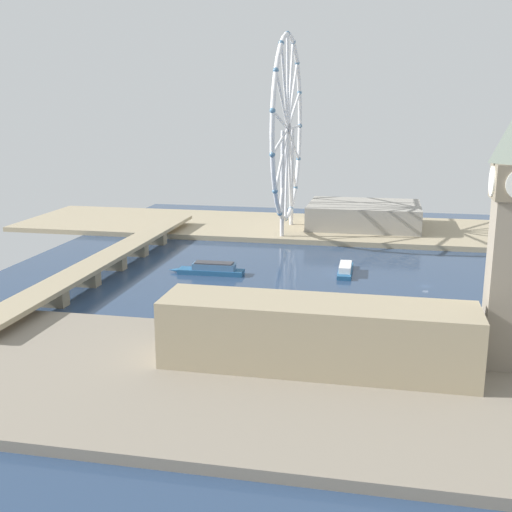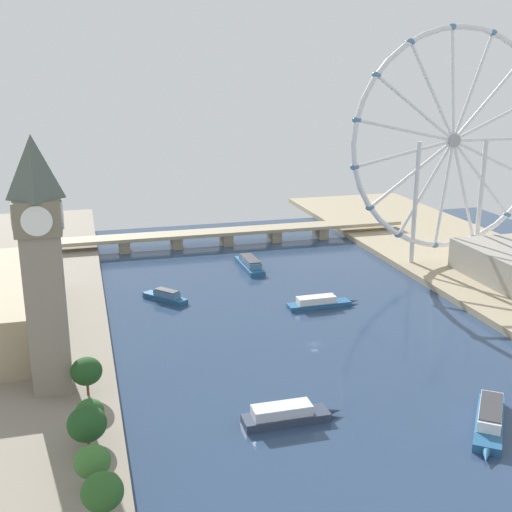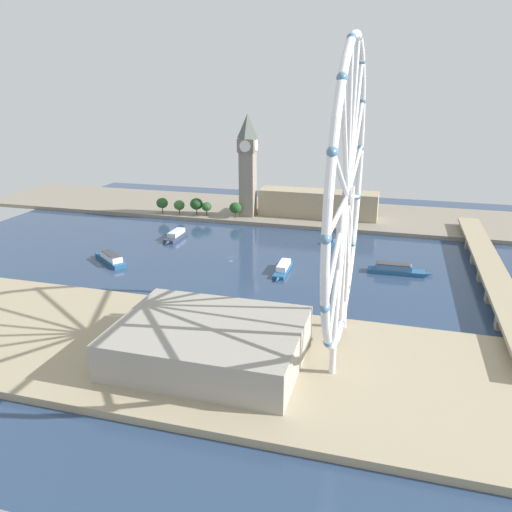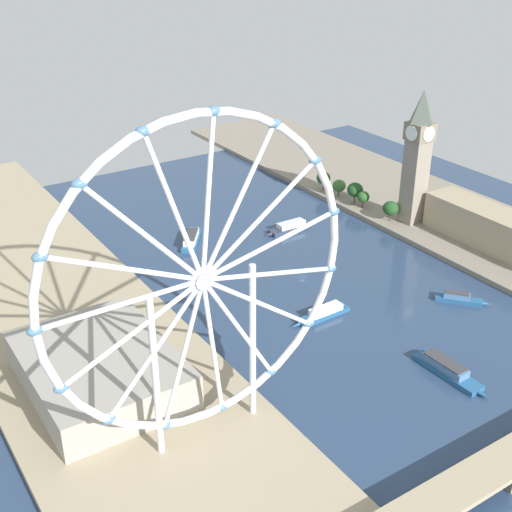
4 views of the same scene
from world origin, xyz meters
name	(u,v)px [view 2 (image 2 of 4)]	position (x,y,z in m)	size (l,w,h in m)	color
ground_plane	(315,344)	(0.00, 0.00, 0.00)	(409.29, 409.29, 0.00)	navy
clock_tower	(42,263)	(-93.93, -16.70, 44.38)	(14.27, 14.27, 79.65)	gray
parliament_block	(20,304)	(-107.05, 38.07, 13.27)	(22.00, 93.54, 20.55)	tan
tree_row_embankment	(91,426)	(-83.26, -57.23, 11.21)	(12.44, 71.84, 13.68)	#513823
ferris_wheel	(453,142)	(102.03, 79.48, 64.85)	(112.69, 3.20, 118.27)	silver
river_bridge	(226,234)	(0.00, 151.38, 6.25)	(221.29, 14.56, 8.45)	tan
tour_boat_0	(286,415)	(-27.74, -50.49, 2.37)	(30.37, 7.38, 5.60)	#2D384C
tour_boat_1	(490,419)	(28.57, -68.67, 2.51)	(25.90, 32.15, 6.05)	#235684
tour_boat_2	(319,302)	(15.62, 37.16, 2.02)	(32.93, 7.02, 4.94)	#235684
tour_boat_3	(249,264)	(0.93, 100.71, 2.46)	(8.65, 37.46, 5.96)	#235684
tour_boat_4	(165,296)	(-48.34, 63.13, 2.09)	(19.97, 22.42, 5.32)	#235684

